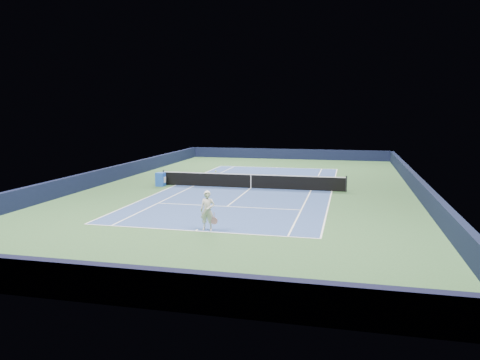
# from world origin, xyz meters

# --- Properties ---
(ground) EXTENTS (40.00, 40.00, 0.00)m
(ground) POSITION_xyz_m (0.00, 0.00, 0.00)
(ground) COLOR #2C4F2B
(ground) RESTS_ON ground
(wall_far) EXTENTS (22.00, 0.35, 1.10)m
(wall_far) POSITION_xyz_m (0.00, 19.82, 0.55)
(wall_far) COLOR black
(wall_far) RESTS_ON ground
(wall_near) EXTENTS (22.00, 0.35, 1.10)m
(wall_near) POSITION_xyz_m (0.00, -19.82, 0.55)
(wall_near) COLOR black
(wall_near) RESTS_ON ground
(wall_right) EXTENTS (0.35, 40.00, 1.10)m
(wall_right) POSITION_xyz_m (10.82, 0.00, 0.55)
(wall_right) COLOR black
(wall_right) RESTS_ON ground
(wall_left) EXTENTS (0.35, 40.00, 1.10)m
(wall_left) POSITION_xyz_m (-10.82, 0.00, 0.55)
(wall_left) COLOR #111533
(wall_left) RESTS_ON ground
(court_surface) EXTENTS (10.97, 23.77, 0.01)m
(court_surface) POSITION_xyz_m (0.00, 0.00, 0.00)
(court_surface) COLOR navy
(court_surface) RESTS_ON ground
(baseline_far) EXTENTS (10.97, 0.08, 0.00)m
(baseline_far) POSITION_xyz_m (0.00, 11.88, 0.01)
(baseline_far) COLOR white
(baseline_far) RESTS_ON ground
(baseline_near) EXTENTS (10.97, 0.08, 0.00)m
(baseline_near) POSITION_xyz_m (0.00, -11.88, 0.01)
(baseline_near) COLOR white
(baseline_near) RESTS_ON ground
(sideline_doubles_right) EXTENTS (0.08, 23.77, 0.00)m
(sideline_doubles_right) POSITION_xyz_m (5.49, 0.00, 0.01)
(sideline_doubles_right) COLOR white
(sideline_doubles_right) RESTS_ON ground
(sideline_doubles_left) EXTENTS (0.08, 23.77, 0.00)m
(sideline_doubles_left) POSITION_xyz_m (-5.49, 0.00, 0.01)
(sideline_doubles_left) COLOR white
(sideline_doubles_left) RESTS_ON ground
(sideline_singles_right) EXTENTS (0.08, 23.77, 0.00)m
(sideline_singles_right) POSITION_xyz_m (4.12, 0.00, 0.01)
(sideline_singles_right) COLOR white
(sideline_singles_right) RESTS_ON ground
(sideline_singles_left) EXTENTS (0.08, 23.77, 0.00)m
(sideline_singles_left) POSITION_xyz_m (-4.12, 0.00, 0.01)
(sideline_singles_left) COLOR white
(sideline_singles_left) RESTS_ON ground
(service_line_far) EXTENTS (8.23, 0.08, 0.00)m
(service_line_far) POSITION_xyz_m (0.00, 6.40, 0.01)
(service_line_far) COLOR white
(service_line_far) RESTS_ON ground
(service_line_near) EXTENTS (8.23, 0.08, 0.00)m
(service_line_near) POSITION_xyz_m (0.00, -6.40, 0.01)
(service_line_near) COLOR white
(service_line_near) RESTS_ON ground
(center_service_line) EXTENTS (0.08, 12.80, 0.00)m
(center_service_line) POSITION_xyz_m (0.00, 0.00, 0.01)
(center_service_line) COLOR white
(center_service_line) RESTS_ON ground
(center_mark_far) EXTENTS (0.08, 0.30, 0.00)m
(center_mark_far) POSITION_xyz_m (0.00, 11.73, 0.01)
(center_mark_far) COLOR white
(center_mark_far) RESTS_ON ground
(center_mark_near) EXTENTS (0.08, 0.30, 0.00)m
(center_mark_near) POSITION_xyz_m (0.00, -11.73, 0.01)
(center_mark_near) COLOR white
(center_mark_near) RESTS_ON ground
(tennis_net) EXTENTS (12.90, 0.10, 1.07)m
(tennis_net) POSITION_xyz_m (0.00, 0.00, 0.50)
(tennis_net) COLOR black
(tennis_net) RESTS_ON ground
(sponsor_cube) EXTENTS (0.64, 0.56, 0.96)m
(sponsor_cube) POSITION_xyz_m (-6.40, -0.59, 0.48)
(sponsor_cube) COLOR blue
(sponsor_cube) RESTS_ON ground
(tennis_player) EXTENTS (0.81, 1.26, 2.56)m
(tennis_player) POSITION_xyz_m (0.49, -11.62, 0.89)
(tennis_player) COLOR white
(tennis_player) RESTS_ON ground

